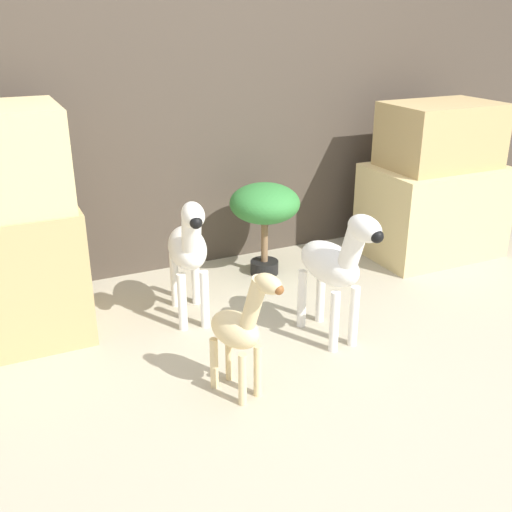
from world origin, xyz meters
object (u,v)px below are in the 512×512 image
Objects in this scene: zebra_left at (189,247)px; giraffe_figurine at (240,328)px; potted_palm_front at (265,207)px; zebra_right at (335,263)px.

giraffe_figurine is at bearing -92.59° from zebra_left.
giraffe_figurine is at bearing -120.32° from potted_palm_front.
zebra_right is 0.83m from potted_palm_front.
zebra_right is at bearing -93.40° from potted_palm_front.
zebra_left is (-0.54, 0.46, 0.00)m from zebra_right.
zebra_right is 0.62m from giraffe_figurine.
zebra_right is 1.23× the size of potted_palm_front.
potted_palm_front is at bearing 59.68° from giraffe_figurine.
zebra_right is 1.16× the size of giraffe_figurine.
zebra_left is at bearing 139.10° from zebra_right.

